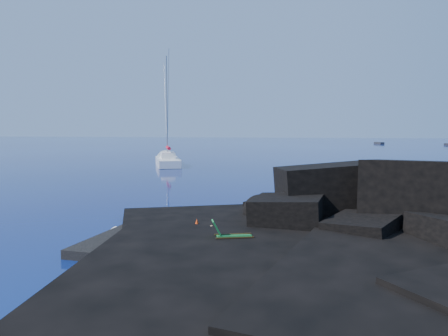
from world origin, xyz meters
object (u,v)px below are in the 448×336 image
object	(u,v)px
sailboat	(168,165)
marker_cone	(197,224)
distant_boat_b	(448,145)
sunbather	(201,227)
deck_chair	(234,231)
distant_boat_a	(379,144)

from	to	relation	value
sailboat	marker_cone	distance (m)	37.55
sailboat	distant_boat_b	size ratio (longest dim) A/B	3.43
sunbather	distant_boat_b	distance (m)	119.48
deck_chair	sunbather	world-z (taller)	deck_chair
deck_chair	sunbather	distance (m)	2.50
sailboat	sunbather	bearing A→B (deg)	-91.23
deck_chair	sunbather	size ratio (longest dim) A/B	0.84
deck_chair	marker_cone	world-z (taller)	deck_chair
sailboat	distant_boat_b	world-z (taller)	sailboat
distant_boat_a	distant_boat_b	xyz separation A→B (m)	(16.91, -8.47, 0.00)
marker_cone	distant_boat_b	xyz separation A→B (m)	(43.77, 111.08, -0.60)
distant_boat_b	distant_boat_a	bearing A→B (deg)	153.76
sailboat	deck_chair	distance (m)	40.10
marker_cone	distant_boat_a	size ratio (longest dim) A/B	0.12
sailboat	distant_boat_b	xyz separation A→B (m)	(56.38, 75.72, 0.00)
sunbather	distant_boat_b	world-z (taller)	sunbather
sailboat	marker_cone	bearing A→B (deg)	-91.48
marker_cone	distant_boat_a	bearing A→B (deg)	77.34
marker_cone	distant_boat_b	bearing A→B (deg)	68.49
deck_chair	distant_boat_b	world-z (taller)	deck_chair
sailboat	distant_boat_a	xyz separation A→B (m)	(39.47, 84.19, 0.00)
sailboat	distant_boat_a	world-z (taller)	sailboat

